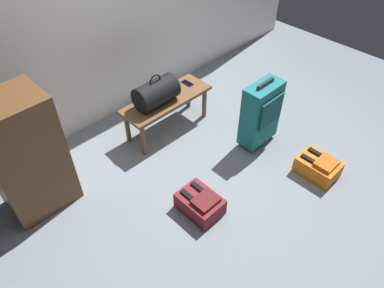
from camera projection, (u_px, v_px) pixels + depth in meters
The scene contains 8 objects.
ground_plane at pixel (221, 176), 3.47m from camera, with size 6.60×6.60×0.00m, color slate.
bench at pixel (167, 103), 3.76m from camera, with size 1.00×0.36×0.41m.
duffel_bag_black at pixel (156, 93), 3.56m from camera, with size 0.44×0.26×0.34m.
cell_phone at pixel (187, 83), 3.91m from camera, with size 0.07×0.14×0.01m.
suitcase_upright_teal at pixel (261, 113), 3.57m from camera, with size 0.42×0.23×0.75m.
backpack_orange at pixel (318, 167), 3.43m from camera, with size 0.28×0.38×0.21m.
backpack_maroon at pixel (200, 203), 3.10m from camera, with size 0.28×0.38×0.21m.
side_cabinet at pixel (25, 156), 2.89m from camera, with size 0.56×0.44×1.10m.
Camera 1 is at (-1.84, -1.46, 2.59)m, focal length 33.40 mm.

